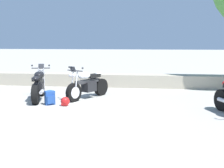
{
  "coord_description": "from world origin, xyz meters",
  "views": [
    {
      "loc": [
        2.67,
        -7.68,
        2.0
      ],
      "look_at": [
        1.52,
        1.2,
        0.65
      ],
      "focal_mm": 45.97,
      "sensor_mm": 36.0,
      "label": 1
    }
  ],
  "objects_px": {
    "motorcycle_black_near_left": "(39,86)",
    "rider_helmet": "(65,101)",
    "rider_backpack": "(50,97)",
    "motorcycle_white_centre": "(87,85)"
  },
  "relations": [
    {
      "from": "motorcycle_black_near_left",
      "to": "rider_backpack",
      "type": "height_order",
      "value": "motorcycle_black_near_left"
    },
    {
      "from": "motorcycle_black_near_left",
      "to": "rider_backpack",
      "type": "bearing_deg",
      "value": -48.53
    },
    {
      "from": "rider_helmet",
      "to": "rider_backpack",
      "type": "bearing_deg",
      "value": 170.32
    },
    {
      "from": "motorcycle_white_centre",
      "to": "rider_backpack",
      "type": "relative_size",
      "value": 4.0
    },
    {
      "from": "motorcycle_white_centre",
      "to": "rider_helmet",
      "type": "distance_m",
      "value": 1.35
    },
    {
      "from": "motorcycle_black_near_left",
      "to": "rider_helmet",
      "type": "distance_m",
      "value": 1.45
    },
    {
      "from": "motorcycle_white_centre",
      "to": "motorcycle_black_near_left",
      "type": "bearing_deg",
      "value": -165.29
    },
    {
      "from": "motorcycle_white_centre",
      "to": "rider_helmet",
      "type": "xyz_separation_m",
      "value": [
        -0.45,
        -1.23,
        -0.35
      ]
    },
    {
      "from": "motorcycle_black_near_left",
      "to": "rider_helmet",
      "type": "xyz_separation_m",
      "value": [
        1.16,
        -0.81,
        -0.35
      ]
    },
    {
      "from": "motorcycle_black_near_left",
      "to": "rider_backpack",
      "type": "distance_m",
      "value": 0.99
    }
  ]
}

